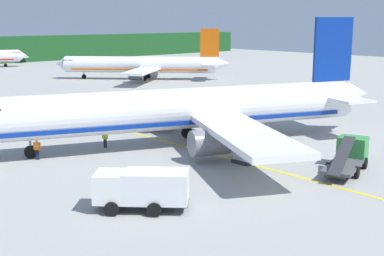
% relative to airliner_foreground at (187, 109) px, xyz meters
% --- Properties ---
extents(ground, '(240.00, 320.00, 0.20)m').
position_rel_airliner_foreground_xyz_m(ground, '(7.43, 23.24, -3.49)').
color(ground, '#999993').
extents(airliner_foreground, '(39.95, 33.56, 11.90)m').
position_rel_airliner_foreground_xyz_m(airliner_foreground, '(0.00, 0.00, 0.00)').
color(airliner_foreground, white).
rests_on(airliner_foreground, ground).
extents(airliner_mid_apron, '(26.40, 27.66, 10.00)m').
position_rel_airliner_foreground_xyz_m(airliner_mid_apron, '(30.40, 47.56, -0.54)').
color(airliner_mid_apron, white).
rests_on(airliner_mid_apron, ground).
extents(service_truck_baggage, '(5.62, 5.63, 2.51)m').
position_rel_airliner_foreground_xyz_m(service_truck_baggage, '(-13.66, -11.14, -1.94)').
color(service_truck_baggage, white).
rests_on(service_truck_baggage, ground).
extents(service_truck_catering, '(7.03, 4.12, 2.71)m').
position_rel_airliner_foreground_xyz_m(service_truck_catering, '(3.84, -14.88, -2.22)').
color(service_truck_catering, '#338C3F').
rests_on(service_truck_catering, ground).
extents(cargo_container_mid, '(1.80, 1.80, 1.96)m').
position_rel_airliner_foreground_xyz_m(cargo_container_mid, '(-0.63, -8.10, -2.47)').
color(cargo_container_mid, '#333338').
rests_on(cargo_container_mid, ground).
extents(crew_marshaller, '(0.48, 0.48, 1.72)m').
position_rel_airliner_foreground_xyz_m(crew_marshaller, '(-13.05, 4.42, -2.37)').
color(crew_marshaller, '#191E33').
rests_on(crew_marshaller, ground).
extents(crew_loader_left, '(0.40, 0.58, 1.69)m').
position_rel_airliner_foreground_xyz_m(crew_loader_left, '(-6.48, 4.13, -2.39)').
color(crew_loader_left, '#191E33').
rests_on(crew_loader_left, ground).
extents(apron_guide_line, '(0.30, 60.00, 0.01)m').
position_rel_airliner_foreground_xyz_m(apron_guide_line, '(-0.75, -4.79, -3.39)').
color(apron_guide_line, yellow).
rests_on(apron_guide_line, ground).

